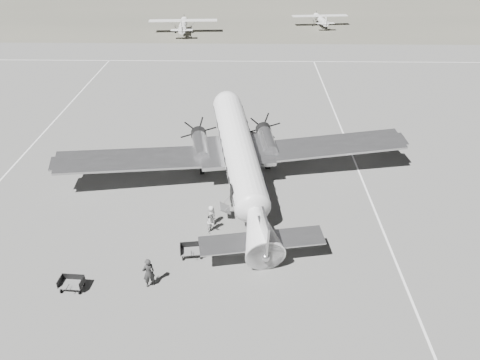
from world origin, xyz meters
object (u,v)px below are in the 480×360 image
ground_crew (149,273)px  ramp_agent (212,222)px  baggage_cart_near (191,251)px  passenger (211,215)px  light_plane_left (183,26)px  light_plane_right (320,20)px  baggage_cart_far (72,284)px  dc3_airliner (240,161)px

ground_crew → ramp_agent: 6.38m
baggage_cart_near → passenger: 3.69m
ground_crew → ramp_agent: (3.31, 5.46, -0.19)m
light_plane_left → light_plane_right: size_ratio=1.15×
light_plane_left → ground_crew: 64.31m
baggage_cart_far → passenger: size_ratio=0.94×
passenger → baggage_cart_near: bearing=179.7°
passenger → ramp_agent: bearing=-159.0°
dc3_airliner → light_plane_right: dc3_airliner is taller
light_plane_left → light_plane_right: (24.97, 6.10, -0.17)m
light_plane_right → passenger: 65.79m
dc3_airliner → passenger: size_ratio=18.71×
baggage_cart_far → dc3_airliner: bearing=52.8°
light_plane_left → passenger: (9.11, -57.75, -0.49)m
light_plane_right → ground_crew: (-19.10, -70.14, -0.09)m
light_plane_left → ramp_agent: (9.18, -58.59, -0.45)m
baggage_cart_near → ground_crew: size_ratio=0.75×
light_plane_left → ground_crew: size_ratio=6.05×
dc3_airliner → light_plane_left: size_ratio=2.38×
baggage_cart_far → passenger: 10.27m
ramp_agent → light_plane_left: bearing=41.4°
baggage_cart_far → baggage_cart_near: bearing=29.1°
light_plane_right → baggage_cart_near: 69.46m
ground_crew → passenger: 7.08m
light_plane_right → light_plane_left: bearing=-172.4°
ground_crew → ramp_agent: ground_crew is taller
light_plane_left → ramp_agent: size_ratio=7.50×
light_plane_right → passenger: size_ratio=6.81×
baggage_cart_far → passenger: passenger is taller
light_plane_left → baggage_cart_near: light_plane_left is taller
dc3_airliner → ground_crew: dc3_airliner is taller
dc3_airliner → baggage_cart_near: bearing=-120.7°
dc3_airliner → passenger: (-1.97, -4.53, -1.98)m
light_plane_left → ground_crew: light_plane_left is taller
dc3_airliner → baggage_cart_near: size_ratio=19.30×
dc3_airliner → ramp_agent: dc3_airliner is taller
light_plane_right → dc3_airliner: bearing=-109.3°
light_plane_left → passenger: light_plane_left is taller
light_plane_left → passenger: bearing=-84.9°
dc3_airliner → light_plane_right: (13.89, 59.32, -1.66)m
light_plane_left → baggage_cart_far: bearing=-92.7°
baggage_cart_near → ramp_agent: bearing=59.2°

